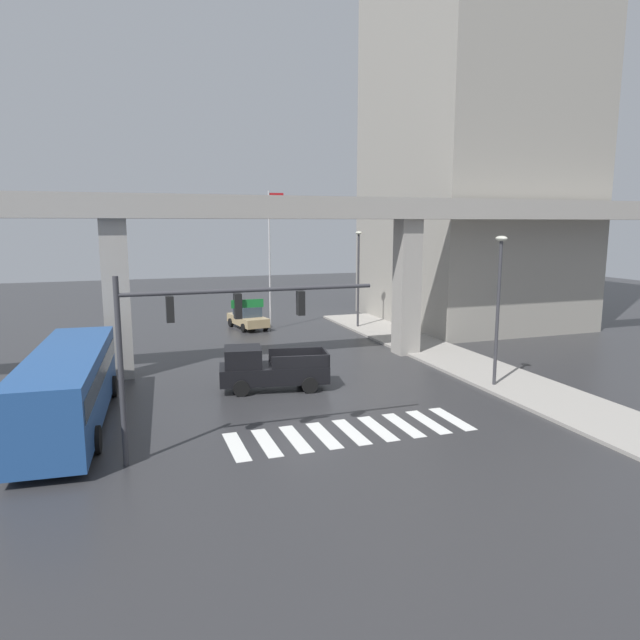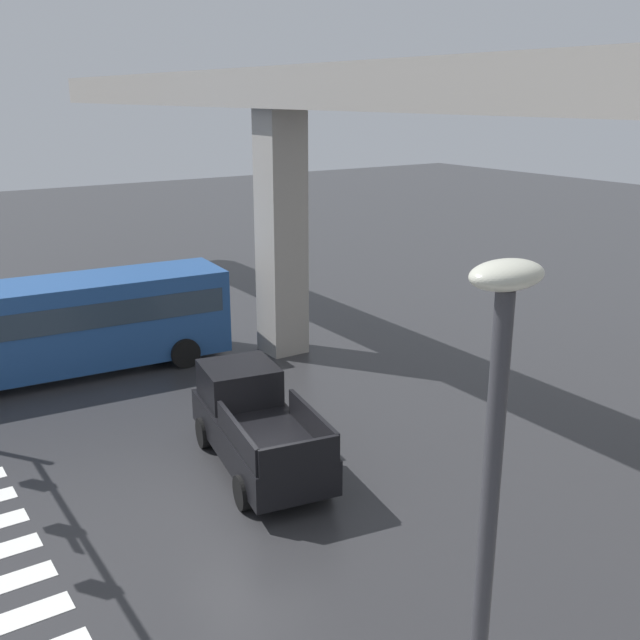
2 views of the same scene
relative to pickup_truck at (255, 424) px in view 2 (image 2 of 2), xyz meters
The scene contains 5 objects.
ground_plane 2.14m from the pickup_truck, 32.92° to the right, with size 120.00×120.00×0.00m, color #2D2D30.
elevated_overpass 8.48m from the pickup_truck, 71.21° to the left, with size 55.48×2.04×9.25m.
pickup_truck is the anchor object (origin of this frame).
city_bus 8.84m from the pickup_truck, 163.99° to the right, with size 3.38×10.96×2.99m.
street_lamp_near_corner 11.45m from the pickup_truck, 17.58° to the right, with size 0.44×0.70×7.24m.
Camera 2 is at (12.61, -6.52, 8.45)m, focal length 41.53 mm.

